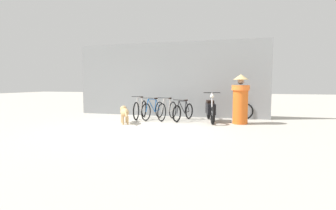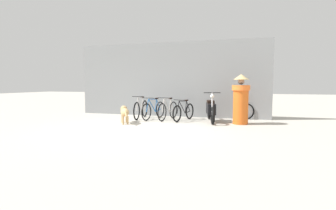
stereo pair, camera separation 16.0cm
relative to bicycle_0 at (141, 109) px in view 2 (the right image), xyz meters
The scene contains 10 objects.
ground_plane 2.41m from the bicycle_0, 69.52° to the right, with size 60.00×60.00×0.00m, color #B7B2A5.
shop_wall_back 1.84m from the bicycle_0, 53.52° to the left, with size 8.27×0.20×3.12m.
bicycle_0 is the anchor object (origin of this frame).
bicycle_1 0.55m from the bicycle_0, ahead, with size 0.47×1.67×0.85m.
bicycle_2 1.15m from the bicycle_0, ahead, with size 0.46×1.62×0.87m.
bicycle_3 1.77m from the bicycle_0, ahead, with size 0.54×1.58×0.81m.
motorcycle 2.80m from the bicycle_0, ahead, with size 0.65×1.95×1.09m.
stray_dog 1.33m from the bicycle_0, 92.14° to the right, with size 0.73×1.09×0.59m.
person_in_robes 3.89m from the bicycle_0, ahead, with size 0.85×0.85×1.71m.
spare_tire_left 4.13m from the bicycle_0, 12.32° to the left, with size 0.60×0.29×0.63m.
Camera 2 is at (3.29, -7.37, 1.39)m, focal length 28.00 mm.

